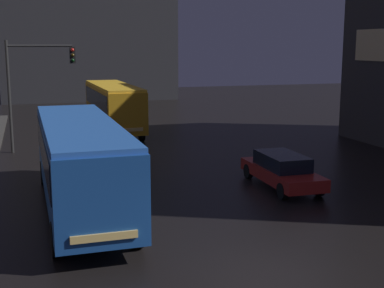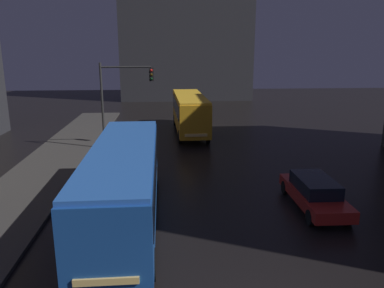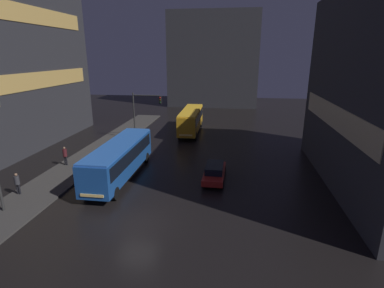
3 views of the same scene
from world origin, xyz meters
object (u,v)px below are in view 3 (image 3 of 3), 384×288
Objects in this scene: pedestrian_mid at (65,154)px; pedestrian_near at (17,182)px; traffic_light_main at (144,109)px; bus_far at (191,119)px; car_taxi at (215,172)px; bus_near at (120,157)px.

pedestrian_near is at bearing 56.24° from pedestrian_mid.
traffic_light_main is (5.16, 16.09, 2.95)m from pedestrian_near.
bus_far reaches higher than pedestrian_mid.
car_taxi is 2.61× the size of pedestrian_mid.
bus_far is at bearing -138.34° from pedestrian_near.
bus_far is at bearing -103.18° from bus_near.
car_taxi is 2.81× the size of pedestrian_near.
pedestrian_near is 0.93× the size of pedestrian_mid.
traffic_light_main reaches higher than bus_far.
traffic_light_main is at bearing -83.95° from bus_near.
traffic_light_main is at bearing 43.64° from bus_far.
traffic_light_main is (4.99, 9.70, 2.87)m from pedestrian_mid.
traffic_light_main is at bearing -149.42° from pedestrian_mid.
pedestrian_near is at bearing -107.79° from traffic_light_main.
pedestrian_near is (-10.23, -21.13, -0.81)m from bus_far.
pedestrian_mid is at bearing -117.21° from traffic_light_main.
bus_near is at bearing 75.98° from bus_far.
car_taxi is 0.80× the size of traffic_light_main.
pedestrian_mid is at bearing -16.66° from bus_near.
pedestrian_mid is (-14.50, 1.02, 0.53)m from car_taxi.
pedestrian_near is 17.15m from traffic_light_main.
bus_near is 6.59m from pedestrian_mid.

